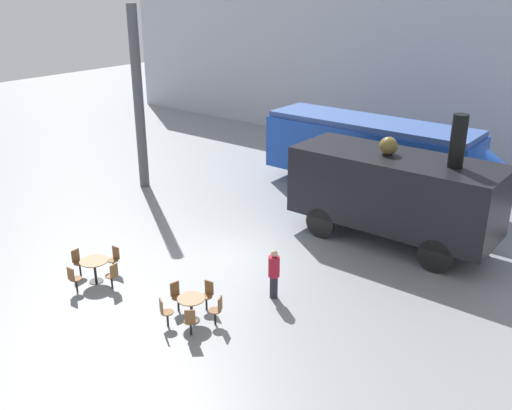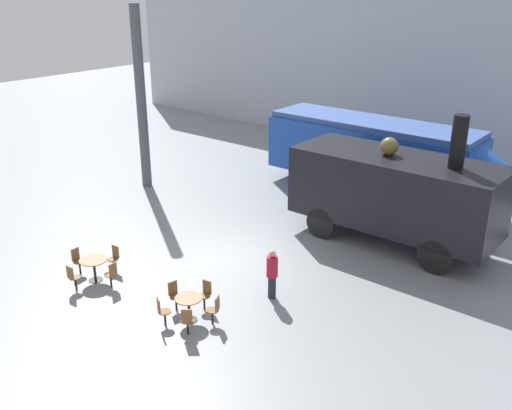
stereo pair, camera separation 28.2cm
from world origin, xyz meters
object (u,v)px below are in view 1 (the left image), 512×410
at_px(steam_locomotive, 395,190).
at_px(cafe_chair_0, 164,311).
at_px(cafe_table_mid, 94,265).
at_px(cafe_table_near, 191,304).
at_px(visitor_person, 274,272).
at_px(streamlined_locomotive, 385,153).

relative_size(steam_locomotive, cafe_chair_0, 8.35).
relative_size(steam_locomotive, cafe_table_mid, 8.19).
bearing_deg(cafe_table_near, visitor_person, 66.67).
bearing_deg(cafe_table_near, cafe_table_mid, -176.19).
height_order(steam_locomotive, cafe_chair_0, steam_locomotive).
distance_m(cafe_table_mid, cafe_chair_0, 3.59).
bearing_deg(streamlined_locomotive, cafe_chair_0, -90.01).
distance_m(streamlined_locomotive, cafe_table_near, 12.51).
distance_m(cafe_table_near, cafe_table_mid, 3.96).
xyz_separation_m(cafe_table_near, cafe_chair_0, (-0.38, -0.66, -0.04)).
bearing_deg(cafe_chair_0, streamlined_locomotive, 29.94).
bearing_deg(cafe_table_near, streamlined_locomotive, 91.74).
height_order(streamlined_locomotive, visitor_person, streamlined_locomotive).
bearing_deg(streamlined_locomotive, steam_locomotive, -59.95).
distance_m(streamlined_locomotive, cafe_table_mid, 13.25).
bearing_deg(cafe_table_mid, cafe_table_near, 3.81).
bearing_deg(cafe_chair_0, steam_locomotive, 14.68).
bearing_deg(cafe_table_near, steam_locomotive, 76.03).
relative_size(cafe_table_near, cafe_chair_0, 0.89).
distance_m(steam_locomotive, cafe_table_mid, 10.49).
xyz_separation_m(cafe_table_mid, visitor_person, (5.00, 2.70, 0.26)).
distance_m(cafe_chair_0, visitor_person, 3.42).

